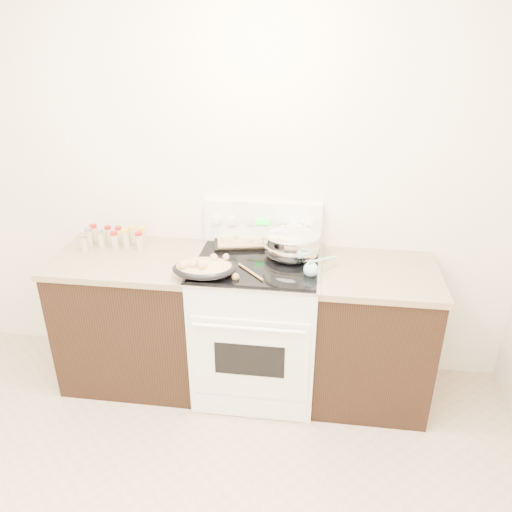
# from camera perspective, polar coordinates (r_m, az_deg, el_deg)

# --- Properties ---
(room_shell) EXTENTS (4.10, 3.60, 2.75)m
(room_shell) POSITION_cam_1_polar(r_m,az_deg,el_deg) (1.58, -19.69, 2.48)
(room_shell) COLOR white
(room_shell) RESTS_ON ground
(counter_left) EXTENTS (0.93, 0.67, 0.92)m
(counter_left) POSITION_cam_1_polar(r_m,az_deg,el_deg) (3.48, -13.64, -6.80)
(counter_left) COLOR black
(counter_left) RESTS_ON ground
(counter_right) EXTENTS (0.73, 0.67, 0.92)m
(counter_right) POSITION_cam_1_polar(r_m,az_deg,el_deg) (3.29, 13.00, -8.78)
(counter_right) COLOR black
(counter_right) RESTS_ON ground
(kitchen_range) EXTENTS (0.78, 0.73, 1.22)m
(kitchen_range) POSITION_cam_1_polar(r_m,az_deg,el_deg) (3.27, 0.13, -7.68)
(kitchen_range) COLOR white
(kitchen_range) RESTS_ON ground
(mixing_bowl) EXTENTS (0.36, 0.36, 0.21)m
(mixing_bowl) POSITION_cam_1_polar(r_m,az_deg,el_deg) (3.07, 4.09, 1.35)
(mixing_bowl) COLOR silver
(mixing_bowl) RESTS_ON kitchen_range
(roasting_pan) EXTENTS (0.39, 0.29, 0.11)m
(roasting_pan) POSITION_cam_1_polar(r_m,az_deg,el_deg) (2.87, -5.98, -1.31)
(roasting_pan) COLOR black
(roasting_pan) RESTS_ON kitchen_range
(baking_sheet) EXTENTS (0.49, 0.39, 0.06)m
(baking_sheet) POSITION_cam_1_polar(r_m,az_deg,el_deg) (3.29, -0.95, 1.88)
(baking_sheet) COLOR black
(baking_sheet) RESTS_ON kitchen_range
(wooden_spoon) EXTENTS (0.18, 0.20, 0.04)m
(wooden_spoon) POSITION_cam_1_polar(r_m,az_deg,el_deg) (2.85, -1.72, -2.19)
(wooden_spoon) COLOR #9B7246
(wooden_spoon) RESTS_ON kitchen_range
(blue_ladle) EXTENTS (0.20, 0.25, 0.11)m
(blue_ladle) POSITION_cam_1_polar(r_m,az_deg,el_deg) (2.89, 6.43, -1.43)
(blue_ladle) COLOR #92CBDA
(blue_ladle) RESTS_ON kitchen_range
(spice_jars) EXTENTS (0.40, 0.22, 0.13)m
(spice_jars) POSITION_cam_1_polar(r_m,az_deg,el_deg) (3.41, -16.04, 2.10)
(spice_jars) COLOR #BFB28C
(spice_jars) RESTS_ON counter_left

